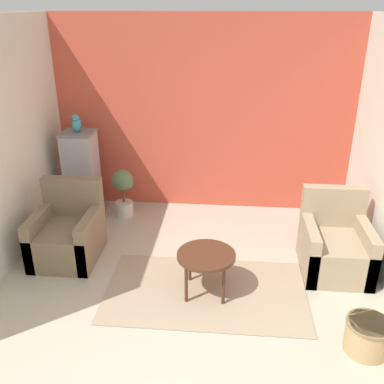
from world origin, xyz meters
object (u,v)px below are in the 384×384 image
(armchair_right, at_px, (335,247))
(wicker_basket, at_px, (368,335))
(potted_plant, at_px, (123,189))
(parrot, at_px, (77,124))
(armchair_left, at_px, (68,235))
(birdcage, at_px, (82,175))
(coffee_table, at_px, (206,258))

(armchair_right, height_order, wicker_basket, armchair_right)
(potted_plant, relative_size, wicker_basket, 1.76)
(parrot, bearing_deg, armchair_left, -81.21)
(birdcage, xyz_separation_m, parrot, (0.00, 0.00, 0.75))
(parrot, xyz_separation_m, potted_plant, (0.59, -0.03, -0.93))
(coffee_table, xyz_separation_m, armchair_right, (1.45, 0.58, -0.14))
(wicker_basket, bearing_deg, birdcage, 143.78)
(parrot, relative_size, potted_plant, 0.36)
(coffee_table, height_order, armchair_right, armchair_right)
(armchair_left, relative_size, potted_plant, 1.29)
(coffee_table, xyz_separation_m, wicker_basket, (1.48, -0.72, -0.26))
(armchair_left, bearing_deg, parrot, 98.79)
(coffee_table, distance_m, birdcage, 2.60)
(armchair_left, distance_m, armchair_right, 3.17)
(coffee_table, bearing_deg, parrot, 137.14)
(armchair_right, bearing_deg, potted_plant, 157.45)
(parrot, height_order, potted_plant, parrot)
(coffee_table, bearing_deg, armchair_right, 21.89)
(coffee_table, xyz_separation_m, potted_plant, (-1.31, 1.73, -0.00))
(birdcage, distance_m, wicker_basket, 4.22)
(potted_plant, distance_m, wicker_basket, 3.72)
(coffee_table, relative_size, armchair_right, 0.67)
(birdcage, bearing_deg, potted_plant, -3.12)
(armchair_right, xyz_separation_m, parrot, (-3.36, 1.18, 1.07))
(birdcage, relative_size, parrot, 4.82)
(birdcage, relative_size, potted_plant, 1.74)
(coffee_table, distance_m, armchair_right, 1.57)
(armchair_left, height_order, birdcage, birdcage)
(armchair_right, distance_m, parrot, 3.71)
(coffee_table, xyz_separation_m, birdcage, (-1.90, 1.76, 0.17))
(armchair_left, relative_size, armchair_right, 1.00)
(wicker_basket, bearing_deg, parrot, 143.76)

